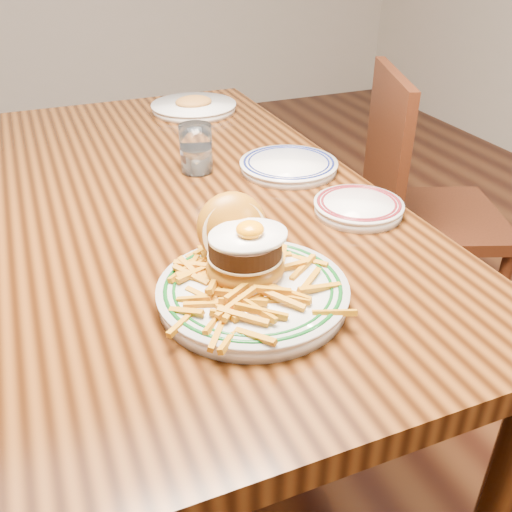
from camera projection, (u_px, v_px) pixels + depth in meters
name	position (u px, v px, depth m)	size (l,w,h in m)	color
floor	(200.00, 418.00, 1.72)	(6.00, 6.00, 0.00)	black
table	(187.00, 224.00, 1.37)	(0.85, 1.60, 0.75)	black
chair_right	(416.00, 205.00, 1.85)	(0.55, 0.55, 0.91)	#401C0D
main_plate	(249.00, 274.00, 0.94)	(0.32, 0.33, 0.15)	silver
side_plate	(358.00, 206.00, 1.22)	(0.19, 0.19, 0.03)	silver
rear_plate	(289.00, 165.00, 1.42)	(0.24, 0.24, 0.03)	silver
water_glass	(196.00, 151.00, 1.40)	(0.08, 0.08, 0.12)	white
far_plate	(194.00, 106.00, 1.85)	(0.27, 0.27, 0.05)	silver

